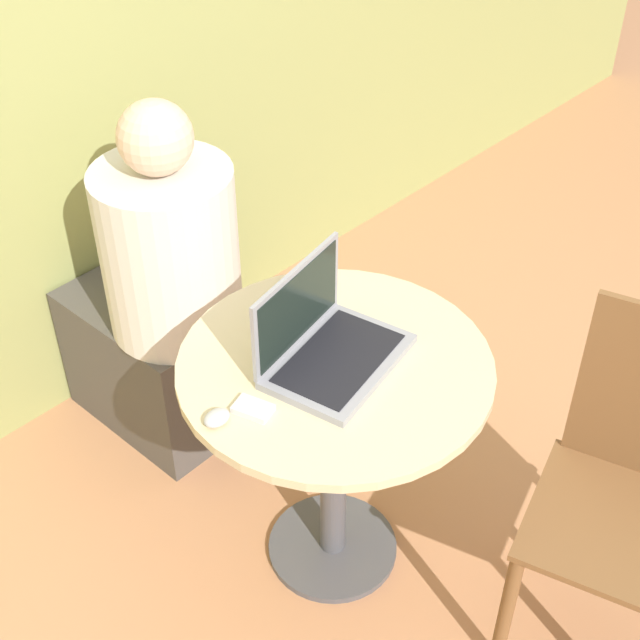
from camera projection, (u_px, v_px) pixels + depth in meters
The scene contains 8 objects.
ground_plane at pixel (333, 548), 2.55m from camera, with size 12.00×12.00×0.00m, color tan.
back_wall at pixel (29, 1), 2.32m from camera, with size 7.00×0.05×2.60m.
round_table at pixel (334, 411), 2.20m from camera, with size 0.76×0.76×0.71m.
laptop at pixel (326, 343), 2.08m from camera, with size 0.39×0.30×0.23m.
cell_phone at pixel (253, 409), 1.97m from camera, with size 0.08×0.10×0.02m.
computer_mouse at pixel (217, 418), 1.94m from camera, with size 0.06×0.05×0.03m.
chair_empty at pixel (627, 494), 2.09m from camera, with size 0.50×0.50×0.93m.
person_seated at pixel (163, 307), 2.66m from camera, with size 0.39×0.60×1.15m.
Camera 1 is at (-1.16, -1.06, 2.11)m, focal length 50.00 mm.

